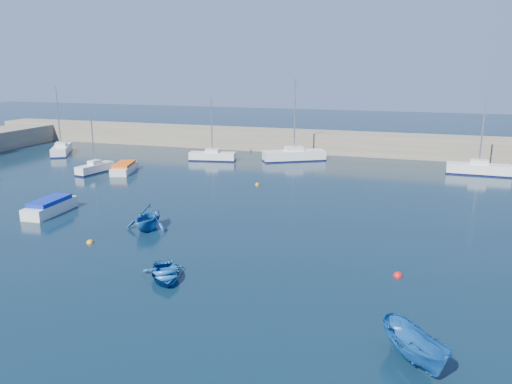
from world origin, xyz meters
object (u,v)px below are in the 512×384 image
(sailboat_3, at_px, (95,168))
(dinghy_right, at_px, (415,347))
(sailboat_7, at_px, (478,169))
(motorboat_1, at_px, (50,206))
(motorboat_2, at_px, (124,168))
(sailboat_4, at_px, (61,149))
(sailboat_6, at_px, (294,155))
(sailboat_5, at_px, (212,156))
(dinghy_center, at_px, (165,273))
(dinghy_left, at_px, (148,217))

(sailboat_3, height_order, dinghy_right, sailboat_3)
(sailboat_7, bearing_deg, motorboat_1, 129.10)
(sailboat_7, xyz_separation_m, motorboat_2, (-35.27, -10.10, -0.14))
(sailboat_4, distance_m, sailboat_6, 29.45)
(sailboat_6, bearing_deg, motorboat_1, 125.28)
(sailboat_5, bearing_deg, sailboat_3, 128.78)
(motorboat_1, bearing_deg, sailboat_5, 78.92)
(sailboat_3, relative_size, dinghy_right, 1.68)
(sailboat_7, relative_size, motorboat_1, 1.73)
(sailboat_3, distance_m, sailboat_7, 39.61)
(sailboat_3, height_order, sailboat_5, sailboat_5)
(motorboat_1, bearing_deg, sailboat_7, 34.52)
(sailboat_4, bearing_deg, dinghy_right, -69.64)
(sailboat_6, distance_m, dinghy_center, 34.98)
(sailboat_3, relative_size, dinghy_left, 1.80)
(sailboat_5, height_order, sailboat_7, sailboat_7)
(sailboat_3, distance_m, motorboat_1, 14.75)
(dinghy_right, bearing_deg, sailboat_5, 86.85)
(sailboat_4, distance_m, sailboat_5, 20.00)
(sailboat_5, distance_m, motorboat_2, 10.94)
(motorboat_1, height_order, dinghy_right, dinghy_right)
(sailboat_3, xyz_separation_m, dinghy_right, (32.11, -25.83, 0.17))
(sailboat_3, xyz_separation_m, motorboat_2, (2.69, 1.24, -0.06))
(sailboat_7, bearing_deg, sailboat_4, 94.66)
(motorboat_2, bearing_deg, dinghy_center, -70.64)
(sailboat_6, xyz_separation_m, motorboat_2, (-15.42, -11.91, -0.18))
(sailboat_7, distance_m, dinghy_center, 37.89)
(dinghy_center, bearing_deg, sailboat_7, 28.75)
(dinghy_left, bearing_deg, sailboat_7, 45.57)
(sailboat_7, height_order, motorboat_1, sailboat_7)
(dinghy_center, bearing_deg, sailboat_5, 76.13)
(sailboat_7, xyz_separation_m, dinghy_right, (-5.85, -37.16, 0.09))
(sailboat_5, height_order, motorboat_2, sailboat_5)
(sailboat_6, height_order, dinghy_right, sailboat_6)
(dinghy_center, bearing_deg, motorboat_1, 117.41)
(sailboat_3, relative_size, sailboat_5, 0.84)
(sailboat_3, height_order, sailboat_4, sailboat_4)
(dinghy_center, distance_m, dinghy_right, 13.16)
(sailboat_4, relative_size, motorboat_2, 1.63)
(sailboat_4, relative_size, motorboat_1, 1.77)
(motorboat_1, bearing_deg, dinghy_left, -10.49)
(sailboat_4, height_order, motorboat_1, sailboat_4)
(sailboat_3, xyz_separation_m, sailboat_6, (18.11, 13.15, 0.12))
(sailboat_6, relative_size, motorboat_1, 2.01)
(sailboat_4, bearing_deg, dinghy_left, -73.42)
(motorboat_1, bearing_deg, sailboat_4, 123.65)
(sailboat_5, bearing_deg, motorboat_2, 135.12)
(sailboat_5, bearing_deg, dinghy_right, -157.30)
(sailboat_5, bearing_deg, motorboat_1, 162.06)
(sailboat_3, bearing_deg, dinghy_center, -38.16)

